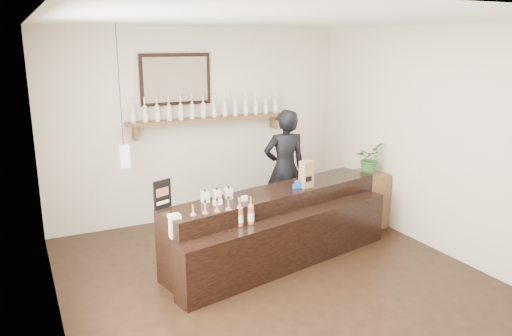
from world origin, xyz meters
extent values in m
plane|color=black|center=(0.00, 0.00, 0.00)|extent=(5.00, 5.00, 0.00)
plane|color=beige|center=(0.00, 2.50, 1.40)|extent=(4.50, 0.00, 4.50)
plane|color=beige|center=(0.00, -2.50, 1.40)|extent=(4.50, 0.00, 4.50)
plane|color=beige|center=(-2.25, 0.00, 1.40)|extent=(0.00, 5.00, 5.00)
plane|color=beige|center=(2.25, 0.00, 1.40)|extent=(0.00, 5.00, 5.00)
plane|color=white|center=(0.00, 0.00, 2.80)|extent=(5.00, 5.00, 0.00)
cube|color=brown|center=(0.10, 2.37, 1.50)|extent=(2.40, 0.25, 0.04)
cube|color=brown|center=(-0.98, 2.40, 1.38)|extent=(0.04, 0.20, 0.20)
cube|color=brown|center=(1.18, 2.40, 1.38)|extent=(0.04, 0.20, 0.20)
cube|color=black|center=(-0.35, 2.47, 2.08)|extent=(1.02, 0.04, 0.72)
cube|color=#4A3E2F|center=(-0.35, 2.44, 2.08)|extent=(0.92, 0.01, 0.62)
cube|color=white|center=(-1.30, 1.60, 1.25)|extent=(0.12, 0.12, 0.28)
cylinder|color=black|center=(-1.30, 1.60, 2.09)|extent=(0.01, 0.01, 1.41)
cylinder|color=beige|center=(-1.00, 2.37, 1.62)|extent=(0.07, 0.07, 0.20)
cone|color=beige|center=(-1.00, 2.37, 1.75)|extent=(0.07, 0.07, 0.05)
cylinder|color=beige|center=(-1.00, 2.37, 1.81)|extent=(0.02, 0.02, 0.07)
cylinder|color=gold|center=(-1.00, 2.37, 1.86)|extent=(0.03, 0.03, 0.02)
cylinder|color=white|center=(-1.00, 2.37, 1.60)|extent=(0.07, 0.07, 0.09)
cylinder|color=beige|center=(-0.83, 2.37, 1.62)|extent=(0.07, 0.07, 0.20)
cone|color=beige|center=(-0.83, 2.37, 1.75)|extent=(0.07, 0.07, 0.05)
cylinder|color=beige|center=(-0.83, 2.37, 1.81)|extent=(0.02, 0.02, 0.07)
cylinder|color=gold|center=(-0.83, 2.37, 1.86)|extent=(0.03, 0.03, 0.02)
cylinder|color=white|center=(-0.83, 2.37, 1.60)|extent=(0.07, 0.07, 0.09)
cylinder|color=beige|center=(-0.66, 2.37, 1.62)|extent=(0.07, 0.07, 0.20)
cone|color=beige|center=(-0.66, 2.37, 1.75)|extent=(0.07, 0.07, 0.05)
cylinder|color=beige|center=(-0.66, 2.37, 1.81)|extent=(0.02, 0.02, 0.07)
cylinder|color=gold|center=(-0.66, 2.37, 1.86)|extent=(0.03, 0.03, 0.02)
cylinder|color=white|center=(-0.66, 2.37, 1.60)|extent=(0.07, 0.07, 0.09)
cylinder|color=beige|center=(-0.49, 2.37, 1.62)|extent=(0.07, 0.07, 0.20)
cone|color=beige|center=(-0.49, 2.37, 1.75)|extent=(0.07, 0.07, 0.05)
cylinder|color=beige|center=(-0.49, 2.37, 1.81)|extent=(0.02, 0.02, 0.07)
cylinder|color=gold|center=(-0.49, 2.37, 1.86)|extent=(0.03, 0.03, 0.02)
cylinder|color=white|center=(-0.49, 2.37, 1.60)|extent=(0.07, 0.07, 0.09)
cylinder|color=beige|center=(-0.32, 2.37, 1.62)|extent=(0.07, 0.07, 0.20)
cone|color=beige|center=(-0.32, 2.37, 1.75)|extent=(0.07, 0.07, 0.05)
cylinder|color=beige|center=(-0.32, 2.37, 1.81)|extent=(0.02, 0.02, 0.07)
cylinder|color=gold|center=(-0.32, 2.37, 1.86)|extent=(0.03, 0.03, 0.02)
cylinder|color=white|center=(-0.32, 2.37, 1.60)|extent=(0.07, 0.07, 0.09)
cylinder|color=beige|center=(-0.15, 2.37, 1.62)|extent=(0.07, 0.07, 0.20)
cone|color=beige|center=(-0.15, 2.37, 1.75)|extent=(0.07, 0.07, 0.05)
cylinder|color=beige|center=(-0.15, 2.37, 1.81)|extent=(0.02, 0.02, 0.07)
cylinder|color=gold|center=(-0.15, 2.37, 1.86)|extent=(0.03, 0.03, 0.02)
cylinder|color=white|center=(-0.15, 2.37, 1.60)|extent=(0.07, 0.07, 0.09)
cylinder|color=beige|center=(0.02, 2.37, 1.62)|extent=(0.07, 0.07, 0.20)
cone|color=beige|center=(0.02, 2.37, 1.75)|extent=(0.07, 0.07, 0.05)
cylinder|color=beige|center=(0.02, 2.37, 1.81)|extent=(0.02, 0.02, 0.07)
cylinder|color=gold|center=(0.02, 2.37, 1.86)|extent=(0.03, 0.03, 0.02)
cylinder|color=white|center=(0.02, 2.37, 1.60)|extent=(0.07, 0.07, 0.09)
cylinder|color=beige|center=(0.18, 2.37, 1.62)|extent=(0.07, 0.07, 0.20)
cone|color=beige|center=(0.18, 2.37, 1.75)|extent=(0.07, 0.07, 0.05)
cylinder|color=beige|center=(0.18, 2.37, 1.81)|extent=(0.02, 0.02, 0.07)
cylinder|color=gold|center=(0.18, 2.37, 1.86)|extent=(0.03, 0.03, 0.02)
cylinder|color=white|center=(0.18, 2.37, 1.60)|extent=(0.07, 0.07, 0.09)
cylinder|color=beige|center=(0.35, 2.37, 1.62)|extent=(0.07, 0.07, 0.20)
cone|color=beige|center=(0.35, 2.37, 1.75)|extent=(0.07, 0.07, 0.05)
cylinder|color=beige|center=(0.35, 2.37, 1.81)|extent=(0.02, 0.02, 0.07)
cylinder|color=gold|center=(0.35, 2.37, 1.86)|extent=(0.03, 0.03, 0.02)
cylinder|color=white|center=(0.35, 2.37, 1.60)|extent=(0.07, 0.07, 0.09)
cylinder|color=beige|center=(0.52, 2.37, 1.62)|extent=(0.07, 0.07, 0.20)
cone|color=beige|center=(0.52, 2.37, 1.75)|extent=(0.07, 0.07, 0.05)
cylinder|color=beige|center=(0.52, 2.37, 1.81)|extent=(0.02, 0.02, 0.07)
cylinder|color=gold|center=(0.52, 2.37, 1.86)|extent=(0.03, 0.03, 0.02)
cylinder|color=white|center=(0.52, 2.37, 1.60)|extent=(0.07, 0.07, 0.09)
cylinder|color=beige|center=(0.69, 2.37, 1.62)|extent=(0.07, 0.07, 0.20)
cone|color=beige|center=(0.69, 2.37, 1.75)|extent=(0.07, 0.07, 0.05)
cylinder|color=beige|center=(0.69, 2.37, 1.81)|extent=(0.02, 0.02, 0.07)
cylinder|color=gold|center=(0.69, 2.37, 1.86)|extent=(0.03, 0.03, 0.02)
cylinder|color=white|center=(0.69, 2.37, 1.60)|extent=(0.07, 0.07, 0.09)
cylinder|color=beige|center=(0.86, 2.37, 1.62)|extent=(0.07, 0.07, 0.20)
cone|color=beige|center=(0.86, 2.37, 1.75)|extent=(0.07, 0.07, 0.05)
cylinder|color=beige|center=(0.86, 2.37, 1.81)|extent=(0.02, 0.02, 0.07)
cylinder|color=gold|center=(0.86, 2.37, 1.86)|extent=(0.03, 0.03, 0.02)
cylinder|color=white|center=(0.86, 2.37, 1.60)|extent=(0.07, 0.07, 0.09)
cylinder|color=beige|center=(1.03, 2.37, 1.62)|extent=(0.07, 0.07, 0.20)
cone|color=beige|center=(1.03, 2.37, 1.75)|extent=(0.07, 0.07, 0.05)
cylinder|color=beige|center=(1.03, 2.37, 1.81)|extent=(0.02, 0.02, 0.07)
cylinder|color=gold|center=(1.03, 2.37, 1.86)|extent=(0.03, 0.03, 0.02)
cylinder|color=white|center=(1.03, 2.37, 1.60)|extent=(0.07, 0.07, 0.09)
cylinder|color=beige|center=(1.20, 2.37, 1.62)|extent=(0.07, 0.07, 0.20)
cone|color=beige|center=(1.20, 2.37, 1.75)|extent=(0.07, 0.07, 0.05)
cylinder|color=beige|center=(1.20, 2.37, 1.81)|extent=(0.02, 0.02, 0.07)
cylinder|color=gold|center=(1.20, 2.37, 1.86)|extent=(0.03, 0.03, 0.02)
cylinder|color=white|center=(1.20, 2.37, 1.60)|extent=(0.07, 0.07, 0.09)
cube|color=black|center=(0.32, 0.70, 0.42)|extent=(3.06, 1.17, 0.84)
cube|color=black|center=(0.32, 0.30, 0.32)|extent=(3.00, 0.91, 0.64)
cube|color=white|center=(-0.53, 0.50, 0.87)|extent=(0.10, 0.04, 0.05)
cube|color=white|center=(-0.22, 0.50, 0.87)|extent=(0.10, 0.04, 0.05)
cube|color=#D2C380|center=(-1.09, 0.30, 0.70)|extent=(0.12, 0.12, 0.12)
cube|color=#D2C380|center=(-1.09, 0.30, 0.82)|extent=(0.12, 0.12, 0.12)
cube|color=beige|center=(-0.62, 0.66, 0.90)|extent=(0.08, 0.08, 0.13)
cube|color=#CB9EA8|center=(-0.62, 0.62, 0.90)|extent=(0.07, 0.00, 0.06)
cylinder|color=black|center=(-0.62, 0.66, 0.97)|extent=(0.02, 0.02, 0.03)
cube|color=beige|center=(-0.47, 0.66, 0.90)|extent=(0.08, 0.08, 0.13)
cube|color=#CB9EA8|center=(-0.47, 0.62, 0.90)|extent=(0.07, 0.00, 0.06)
cylinder|color=black|center=(-0.47, 0.66, 0.97)|extent=(0.02, 0.02, 0.03)
cube|color=beige|center=(-0.33, 0.66, 0.90)|extent=(0.08, 0.08, 0.13)
cube|color=#CB9EA8|center=(-0.33, 0.62, 0.90)|extent=(0.07, 0.00, 0.06)
cylinder|color=black|center=(-0.33, 0.66, 0.97)|extent=(0.02, 0.02, 0.03)
cylinder|color=#A35237|center=(-0.88, 0.30, 0.74)|extent=(0.07, 0.07, 0.20)
cone|color=#A35237|center=(-0.88, 0.30, 0.87)|extent=(0.07, 0.07, 0.05)
cylinder|color=#A35237|center=(-0.88, 0.30, 0.93)|extent=(0.02, 0.02, 0.07)
cylinder|color=black|center=(-0.88, 0.30, 0.97)|extent=(0.03, 0.03, 0.02)
cylinder|color=white|center=(-0.88, 0.30, 0.72)|extent=(0.07, 0.07, 0.09)
cylinder|color=#A35237|center=(-0.75, 0.30, 0.74)|extent=(0.07, 0.07, 0.20)
cone|color=#A35237|center=(-0.75, 0.30, 0.87)|extent=(0.07, 0.07, 0.05)
cylinder|color=#A35237|center=(-0.75, 0.30, 0.93)|extent=(0.02, 0.02, 0.07)
cylinder|color=black|center=(-0.75, 0.30, 0.97)|extent=(0.03, 0.03, 0.02)
cylinder|color=white|center=(-0.75, 0.30, 0.72)|extent=(0.07, 0.07, 0.09)
cylinder|color=#A35237|center=(-0.62, 0.30, 0.74)|extent=(0.07, 0.07, 0.20)
cone|color=#A35237|center=(-0.62, 0.30, 0.87)|extent=(0.07, 0.07, 0.05)
cylinder|color=#A35237|center=(-0.62, 0.30, 0.93)|extent=(0.02, 0.02, 0.07)
cylinder|color=black|center=(-0.62, 0.30, 0.97)|extent=(0.03, 0.03, 0.02)
cylinder|color=white|center=(-0.62, 0.30, 0.72)|extent=(0.07, 0.07, 0.09)
cylinder|color=#A35237|center=(-0.48, 0.30, 0.74)|extent=(0.07, 0.07, 0.20)
cone|color=#A35237|center=(-0.48, 0.30, 0.87)|extent=(0.07, 0.07, 0.05)
cylinder|color=#A35237|center=(-0.48, 0.30, 0.93)|extent=(0.02, 0.02, 0.07)
cylinder|color=black|center=(-0.48, 0.30, 0.97)|extent=(0.03, 0.03, 0.02)
cylinder|color=white|center=(-0.48, 0.30, 0.72)|extent=(0.07, 0.07, 0.09)
cylinder|color=#A35237|center=(-0.35, 0.30, 0.74)|extent=(0.07, 0.07, 0.20)
cone|color=#A35237|center=(-0.35, 0.30, 0.87)|extent=(0.07, 0.07, 0.05)
cylinder|color=#A35237|center=(-0.35, 0.30, 0.93)|extent=(0.02, 0.02, 0.07)
cylinder|color=black|center=(-0.35, 0.30, 0.97)|extent=(0.03, 0.03, 0.02)
cylinder|color=white|center=(-0.35, 0.30, 0.72)|extent=(0.07, 0.07, 0.09)
cylinder|color=#A35237|center=(-0.22, 0.30, 0.74)|extent=(0.07, 0.07, 0.20)
cone|color=#A35237|center=(-0.22, 0.30, 0.87)|extent=(0.07, 0.07, 0.05)
cylinder|color=#A35237|center=(-0.22, 0.30, 0.93)|extent=(0.02, 0.02, 0.07)
cylinder|color=black|center=(-0.22, 0.30, 0.97)|extent=(0.03, 0.03, 0.02)
cylinder|color=white|center=(-0.22, 0.30, 0.72)|extent=(0.07, 0.07, 0.09)
cube|color=black|center=(-1.10, 0.66, 1.00)|extent=(0.22, 0.10, 0.32)
cube|color=#995B37|center=(-1.10, 0.65, 1.03)|extent=(0.15, 0.06, 0.09)
cube|color=white|center=(-1.10, 0.65, 0.91)|extent=(0.15, 0.06, 0.04)
cube|color=olive|center=(0.72, 0.66, 1.01)|extent=(0.17, 0.14, 0.33)
cube|color=black|center=(0.72, 0.60, 0.96)|extent=(0.09, 0.02, 0.07)
cube|color=#184EA8|center=(0.60, 0.66, 0.87)|extent=(0.12, 0.05, 0.05)
cylinder|color=#184EA8|center=(0.60, 0.66, 0.91)|extent=(0.06, 0.03, 0.06)
cube|color=brown|center=(2.00, 1.06, 0.39)|extent=(0.45, 0.58, 0.78)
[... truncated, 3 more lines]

